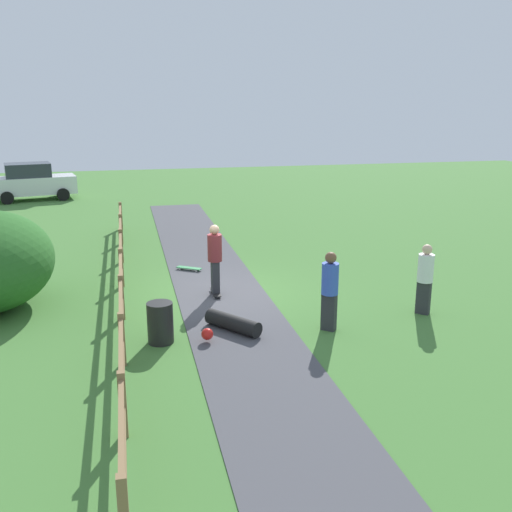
% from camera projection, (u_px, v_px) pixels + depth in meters
% --- Properties ---
extents(ground_plane, '(60.00, 60.00, 0.00)m').
position_uv_depth(ground_plane, '(221.00, 294.00, 15.65)').
color(ground_plane, '#427533').
extents(asphalt_path, '(2.40, 28.00, 0.02)m').
position_uv_depth(asphalt_path, '(221.00, 294.00, 15.65)').
color(asphalt_path, '#47474C').
rests_on(asphalt_path, ground_plane).
extents(wooden_fence, '(0.12, 18.12, 1.10)m').
position_uv_depth(wooden_fence, '(121.00, 277.00, 14.92)').
color(wooden_fence, olive).
rests_on(wooden_fence, ground_plane).
extents(trash_bin, '(0.56, 0.56, 0.90)m').
position_uv_depth(trash_bin, '(160.00, 323.00, 12.43)').
color(trash_bin, black).
rests_on(trash_bin, ground_plane).
extents(skater_riding, '(0.38, 0.80, 1.91)m').
position_uv_depth(skater_riding, '(215.00, 256.00, 15.26)').
color(skater_riding, black).
rests_on(skater_riding, asphalt_path).
extents(skater_fallen, '(1.37, 1.35, 0.36)m').
position_uv_depth(skater_fallen, '(231.00, 324.00, 13.04)').
color(skater_fallen, black).
rests_on(skater_fallen, asphalt_path).
extents(skateboard_loose, '(0.77, 0.61, 0.08)m').
position_uv_depth(skateboard_loose, '(189.00, 268.00, 17.77)').
color(skateboard_loose, '#338C4C').
rests_on(skateboard_loose, asphalt_path).
extents(bystander_white, '(0.54, 0.54, 1.74)m').
position_uv_depth(bystander_white, '(425.00, 276.00, 14.00)').
color(bystander_white, '#2D2D33').
rests_on(bystander_white, ground_plane).
extents(bystander_blue, '(0.54, 0.54, 1.83)m').
position_uv_depth(bystander_blue, '(330.00, 287.00, 12.97)').
color(bystander_blue, '#2D2D33').
rests_on(bystander_blue, ground_plane).
extents(parked_car_white, '(4.46, 2.64, 1.92)m').
position_uv_depth(parked_car_white, '(32.00, 182.00, 30.20)').
color(parked_car_white, silver).
rests_on(parked_car_white, ground_plane).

